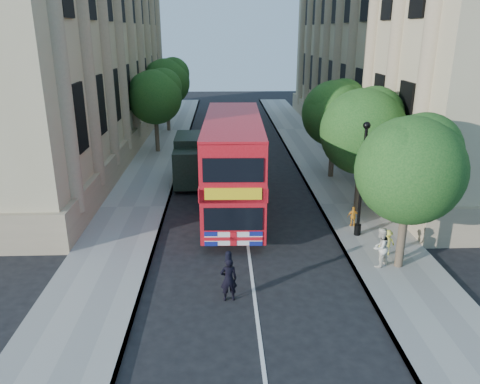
{
  "coord_description": "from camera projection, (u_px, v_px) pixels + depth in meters",
  "views": [
    {
      "loc": [
        -1.07,
        -13.17,
        8.88
      ],
      "look_at": [
        -0.32,
        5.82,
        2.3
      ],
      "focal_mm": 35.0,
      "sensor_mm": 36.0,
      "label": 1
    }
  ],
  "objects": [
    {
      "name": "ground",
      "position": [
        257.0,
        316.0,
        15.38
      ],
      "size": [
        120.0,
        120.0,
        0.0
      ],
      "primitive_type": "plane",
      "color": "black",
      "rests_on": "ground"
    },
    {
      "name": "pavement_right",
      "position": [
        350.0,
        205.0,
        25.01
      ],
      "size": [
        3.5,
        80.0,
        0.12
      ],
      "primitive_type": "cube",
      "color": "gray",
      "rests_on": "ground"
    },
    {
      "name": "pavement_left",
      "position": [
        134.0,
        208.0,
        24.58
      ],
      "size": [
        3.5,
        80.0,
        0.12
      ],
      "primitive_type": "cube",
      "color": "gray",
      "rests_on": "ground"
    },
    {
      "name": "building_right",
      "position": [
        416.0,
        29.0,
        35.61
      ],
      "size": [
        12.0,
        38.0,
        18.0
      ],
      "primitive_type": "cube",
      "color": "tan",
      "rests_on": "ground"
    },
    {
      "name": "building_left",
      "position": [
        49.0,
        29.0,
        34.58
      ],
      "size": [
        12.0,
        38.0,
        18.0
      ],
      "primitive_type": "cube",
      "color": "tan",
      "rests_on": "ground"
    },
    {
      "name": "tree_right_near",
      "position": [
        411.0,
        164.0,
        17.07
      ],
      "size": [
        4.0,
        4.0,
        6.08
      ],
      "color": "#473828",
      "rests_on": "ground"
    },
    {
      "name": "tree_right_mid",
      "position": [
        364.0,
        127.0,
        22.67
      ],
      "size": [
        4.2,
        4.2,
        6.37
      ],
      "color": "#473828",
      "rests_on": "ground"
    },
    {
      "name": "tree_right_far",
      "position": [
        335.0,
        110.0,
        28.38
      ],
      "size": [
        4.0,
        4.0,
        6.15
      ],
      "color": "#473828",
      "rests_on": "ground"
    },
    {
      "name": "tree_left_far",
      "position": [
        155.0,
        94.0,
        34.51
      ],
      "size": [
        4.0,
        4.0,
        6.3
      ],
      "color": "#473828",
      "rests_on": "ground"
    },
    {
      "name": "tree_left_back",
      "position": [
        167.0,
        80.0,
        41.97
      ],
      "size": [
        4.2,
        4.2,
        6.65
      ],
      "color": "#473828",
      "rests_on": "ground"
    },
    {
      "name": "lamp_post",
      "position": [
        362.0,
        185.0,
        20.41
      ],
      "size": [
        0.32,
        0.32,
        5.16
      ],
      "color": "black",
      "rests_on": "pavement_right"
    },
    {
      "name": "double_decker_bus",
      "position": [
        233.0,
        162.0,
        23.4
      ],
      "size": [
        3.02,
        10.39,
        4.77
      ],
      "rotation": [
        0.0,
        0.0,
        -0.03
      ],
      "color": "#B80C16",
      "rests_on": "ground"
    },
    {
      "name": "box_van",
      "position": [
        192.0,
        161.0,
        28.3
      ],
      "size": [
        2.11,
        4.99,
        2.83
      ],
      "rotation": [
        0.0,
        0.0,
        0.02
      ],
      "color": "black",
      "rests_on": "ground"
    },
    {
      "name": "police_constable",
      "position": [
        229.0,
        279.0,
        16.02
      ],
      "size": [
        0.63,
        0.45,
        1.61
      ],
      "primitive_type": "imported",
      "rotation": [
        0.0,
        0.0,
        3.26
      ],
      "color": "black",
      "rests_on": "ground"
    },
    {
      "name": "woman_pedestrian",
      "position": [
        380.0,
        247.0,
        18.11
      ],
      "size": [
        0.99,
        0.95,
        1.61
      ],
      "primitive_type": "imported",
      "rotation": [
        0.0,
        0.0,
        3.78
      ],
      "color": "silver",
      "rests_on": "pavement_right"
    },
    {
      "name": "child_a",
      "position": [
        353.0,
        216.0,
        21.97
      ],
      "size": [
        0.58,
        0.25,
        0.97
      ],
      "primitive_type": "imported",
      "rotation": [
        0.0,
        0.0,
        3.11
      ],
      "color": "gold",
      "rests_on": "pavement_right"
    },
    {
      "name": "child_b",
      "position": [
        387.0,
        242.0,
        19.13
      ],
      "size": [
        0.79,
        0.56,
        1.1
      ],
      "primitive_type": "imported",
      "rotation": [
        0.0,
        0.0,
        3.38
      ],
      "color": "#F7EA54",
      "rests_on": "pavement_right"
    }
  ]
}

